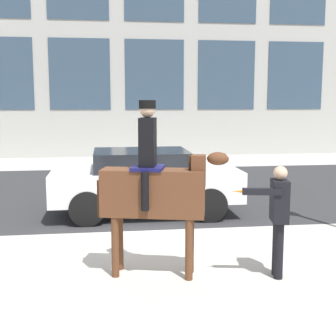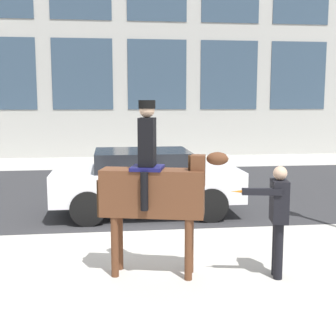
{
  "view_description": "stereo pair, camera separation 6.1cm",
  "coord_description": "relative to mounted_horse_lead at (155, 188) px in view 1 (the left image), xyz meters",
  "views": [
    {
      "loc": [
        -0.59,
        -8.45,
        2.56
      ],
      "look_at": [
        0.4,
        -1.11,
        1.48
      ],
      "focal_mm": 50.0,
      "sensor_mm": 36.0,
      "label": 1
    },
    {
      "loc": [
        -0.53,
        -8.46,
        2.56
      ],
      "look_at": [
        0.4,
        -1.11,
        1.48
      ],
      "focal_mm": 50.0,
      "sensor_mm": 36.0,
      "label": 2
    }
  ],
  "objects": [
    {
      "name": "ground_plane",
      "position": [
        -0.1,
        1.85,
        -1.3
      ],
      "size": [
        80.0,
        80.0,
        0.0
      ],
      "primitive_type": "plane",
      "color": "#B2AFA8"
    },
    {
      "name": "road_surface",
      "position": [
        -0.1,
        6.6,
        -1.3
      ],
      "size": [
        22.61,
        8.5,
        0.01
      ],
      "color": "#2D2D30",
      "rests_on": "ground_plane"
    },
    {
      "name": "mounted_horse_lead",
      "position": [
        0.0,
        0.0,
        0.0
      ],
      "size": [
        1.88,
        0.79,
        2.56
      ],
      "rotation": [
        0.0,
        0.0,
        -0.24
      ],
      "color": "#59331E",
      "rests_on": "ground_plane"
    },
    {
      "name": "pedestrian_bystander",
      "position": [
        1.74,
        -0.33,
        -0.34
      ],
      "size": [
        0.88,
        0.44,
        1.63
      ],
      "rotation": [
        0.0,
        0.0,
        2.96
      ],
      "color": "black",
      "rests_on": "ground_plane"
    },
    {
      "name": "street_car_near_lane",
      "position": [
        0.16,
        3.73,
        -0.51
      ],
      "size": [
        4.14,
        1.97,
        1.45
      ],
      "color": "silver",
      "rests_on": "ground_plane"
    }
  ]
}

